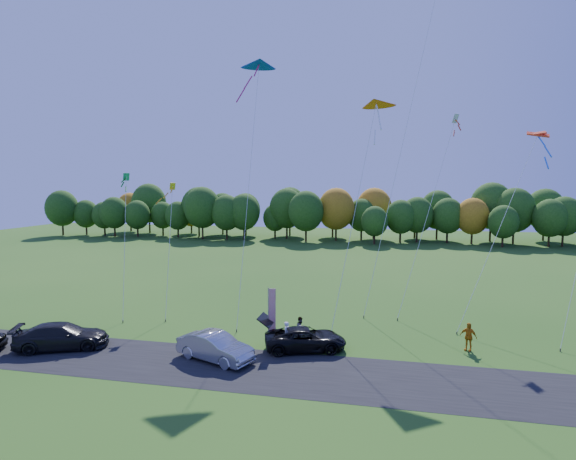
% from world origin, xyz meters
% --- Properties ---
extents(ground, '(160.00, 160.00, 0.00)m').
position_xyz_m(ground, '(0.00, 0.00, 0.00)').
color(ground, '#234E14').
extents(asphalt_strip, '(90.00, 6.00, 0.01)m').
position_xyz_m(asphalt_strip, '(0.00, -4.00, 0.01)').
color(asphalt_strip, black).
rests_on(asphalt_strip, ground).
extents(tree_line, '(116.00, 12.00, 10.00)m').
position_xyz_m(tree_line, '(0.00, 55.00, 0.00)').
color(tree_line, '#1E4711').
rests_on(tree_line, ground).
extents(black_suv, '(5.64, 3.80, 1.44)m').
position_xyz_m(black_suv, '(2.49, -0.38, 0.72)').
color(black_suv, black).
rests_on(black_suv, ground).
extents(silver_sedan, '(5.23, 3.38, 1.63)m').
position_xyz_m(silver_sedan, '(-2.51, -3.15, 0.81)').
color(silver_sedan, '#B1B0B5').
rests_on(silver_sedan, ground).
extents(dark_truck_a, '(6.09, 4.34, 1.64)m').
position_xyz_m(dark_truck_a, '(-12.85, -3.39, 0.82)').
color(dark_truck_a, black).
rests_on(dark_truck_a, ground).
extents(person_tailgate_a, '(0.62, 0.73, 1.70)m').
position_xyz_m(person_tailgate_a, '(1.28, -0.25, 0.85)').
color(person_tailgate_a, white).
rests_on(person_tailgate_a, ground).
extents(person_tailgate_b, '(0.93, 0.98, 1.60)m').
position_xyz_m(person_tailgate_b, '(1.87, 1.33, 0.80)').
color(person_tailgate_b, gray).
rests_on(person_tailgate_b, ground).
extents(person_east, '(1.14, 0.89, 1.81)m').
position_xyz_m(person_east, '(12.61, 1.64, 0.91)').
color(person_east, '#C17312').
rests_on(person_east, ground).
extents(feather_flag, '(0.50, 0.19, 3.86)m').
position_xyz_m(feather_flag, '(0.15, 0.04, 2.35)').
color(feather_flag, '#999999').
rests_on(feather_flag, ground).
extents(kite_delta_blue, '(3.24, 11.61, 23.08)m').
position_xyz_m(kite_delta_blue, '(-3.52, 7.64, 11.80)').
color(kite_delta_blue, '#4C3F33').
rests_on(kite_delta_blue, ground).
extents(kite_parafoil_orange, '(8.19, 12.50, 31.15)m').
position_xyz_m(kite_parafoil_orange, '(8.96, 13.29, 15.35)').
color(kite_parafoil_orange, '#4C3F33').
rests_on(kite_parafoil_orange, ground).
extents(kite_delta_red, '(4.12, 9.88, 18.73)m').
position_xyz_m(kite_delta_red, '(5.21, 6.08, 9.06)').
color(kite_delta_red, '#4C3F33').
rests_on(kite_delta_red, ground).
extents(kite_parafoil_rainbow, '(8.37, 7.75, 15.08)m').
position_xyz_m(kite_parafoil_rainbow, '(15.79, 8.34, 7.37)').
color(kite_parafoil_rainbow, '#4C3F33').
rests_on(kite_parafoil_rainbow, ground).
extents(kite_diamond_yellow, '(2.21, 5.66, 10.96)m').
position_xyz_m(kite_diamond_yellow, '(-9.87, 5.74, 5.33)').
color(kite_diamond_yellow, '#4C3F33').
rests_on(kite_diamond_yellow, ground).
extents(kite_diamond_green, '(3.06, 5.76, 11.82)m').
position_xyz_m(kite_diamond_green, '(-13.32, 4.84, 5.70)').
color(kite_diamond_green, '#4C3F33').
rests_on(kite_diamond_green, ground).
extents(kite_diamond_white, '(5.42, 7.70, 16.99)m').
position_xyz_m(kite_diamond_white, '(10.80, 10.74, 8.21)').
color(kite_diamond_white, '#4C3F33').
rests_on(kite_diamond_white, ground).
extents(kite_diamond_blue_low, '(3.57, 5.65, 8.46)m').
position_xyz_m(kite_diamond_blue_low, '(19.84, 5.26, 4.05)').
color(kite_diamond_blue_low, '#4C3F33').
rests_on(kite_diamond_blue_low, ground).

